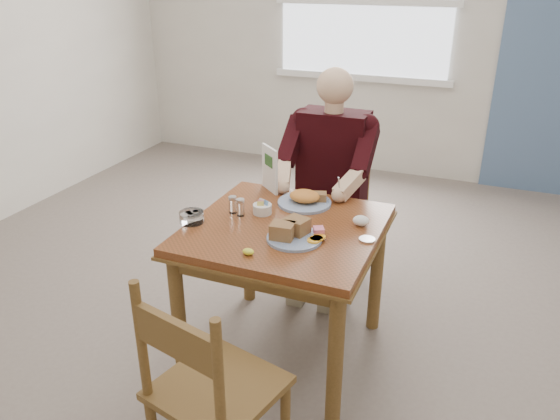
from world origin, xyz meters
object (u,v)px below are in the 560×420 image
at_px(chair_near, 209,392).
at_px(chair_far, 332,213).
at_px(table, 285,245).
at_px(near_plate, 293,232).
at_px(far_plate, 306,199).
at_px(diner, 329,167).

bearing_deg(chair_near, chair_far, 91.92).
xyz_separation_m(table, near_plate, (0.09, -0.12, 0.14)).
relative_size(chair_near, far_plate, 2.67).
bearing_deg(diner, chair_near, -87.98).
bearing_deg(far_plate, chair_near, -87.57).
height_order(table, chair_far, chair_far).
relative_size(table, chair_near, 0.97).
bearing_deg(far_plate, chair_far, 90.76).
distance_m(table, diner, 0.73).
relative_size(table, diner, 0.66).
distance_m(table, chair_near, 0.90).
bearing_deg(chair_near, near_plate, 87.56).
bearing_deg(chair_far, diner, -89.99).
bearing_deg(chair_near, table, 93.64).
xyz_separation_m(diner, near_plate, (0.09, -0.83, -0.03)).
xyz_separation_m(chair_far, far_plate, (0.01, -0.52, 0.30)).
bearing_deg(chair_near, diner, 92.02).
height_order(table, far_plate, far_plate).
xyz_separation_m(table, chair_near, (0.06, -0.88, -0.16)).
xyz_separation_m(table, far_plate, (0.01, 0.28, 0.14)).
bearing_deg(chair_far, table, -90.00).
bearing_deg(near_plate, chair_far, 95.53).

